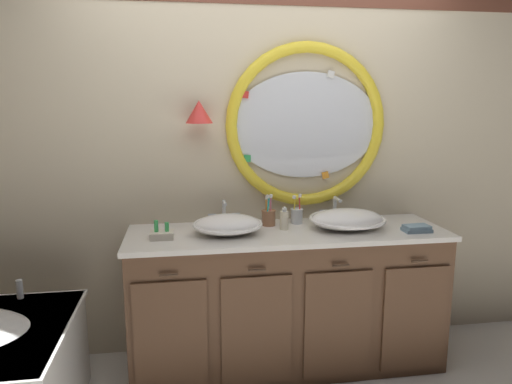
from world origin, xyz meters
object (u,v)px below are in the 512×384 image
at_px(toothbrush_holder_right, 297,215).
at_px(toiletry_basket, 162,234).
at_px(sink_basin_right, 347,219).
at_px(folded_hand_towel, 417,229).
at_px(soap_dispenser, 284,220).
at_px(sink_basin_left, 228,225).
at_px(toothbrush_holder_left, 269,217).

relative_size(toothbrush_holder_right, toiletry_basket, 1.46).
xyz_separation_m(sink_basin_right, folded_hand_towel, (0.40, -0.13, -0.04)).
relative_size(toothbrush_holder_right, soap_dispenser, 1.34).
bearing_deg(toothbrush_holder_right, toiletry_basket, -165.78).
relative_size(sink_basin_left, toothbrush_holder_right, 2.13).
xyz_separation_m(toothbrush_holder_left, soap_dispenser, (0.08, -0.11, 0.01)).
height_order(toothbrush_holder_right, folded_hand_towel, toothbrush_holder_right).
bearing_deg(sink_basin_right, toothbrush_holder_left, 160.72).
bearing_deg(toiletry_basket, sink_basin_left, 4.85).
bearing_deg(toothbrush_holder_right, sink_basin_left, -158.58).
relative_size(sink_basin_left, toothbrush_holder_left, 2.04).
distance_m(toothbrush_holder_right, folded_hand_towel, 0.75).
height_order(soap_dispenser, toiletry_basket, soap_dispenser).
bearing_deg(sink_basin_left, toothbrush_holder_left, 30.34).
bearing_deg(toothbrush_holder_right, toothbrush_holder_left, -173.70).
distance_m(sink_basin_left, toothbrush_holder_left, 0.33).
height_order(sink_basin_left, folded_hand_towel, sink_basin_left).
bearing_deg(sink_basin_right, sink_basin_left, 180.00).
bearing_deg(sink_basin_left, folded_hand_towel, -6.21).
distance_m(toothbrush_holder_left, toothbrush_holder_right, 0.19).
relative_size(toothbrush_holder_left, toiletry_basket, 1.53).
height_order(toothbrush_holder_right, soap_dispenser, toothbrush_holder_right).
distance_m(sink_basin_right, toothbrush_holder_left, 0.50).
bearing_deg(toiletry_basket, toothbrush_holder_right, 14.22).
relative_size(sink_basin_left, soap_dispenser, 2.87).
distance_m(sink_basin_right, toothbrush_holder_right, 0.33).
relative_size(toothbrush_holder_left, toothbrush_holder_right, 1.04).
bearing_deg(folded_hand_towel, toiletry_basket, 176.57).
bearing_deg(toothbrush_holder_left, toothbrush_holder_right, 6.30).
relative_size(soap_dispenser, toiletry_basket, 1.09).
relative_size(folded_hand_towel, toiletry_basket, 1.23).
bearing_deg(soap_dispenser, toiletry_basket, -173.59).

